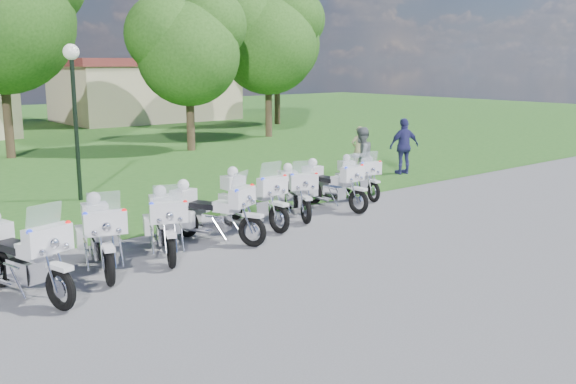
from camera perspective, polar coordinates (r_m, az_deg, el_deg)
ground at (r=14.08m, az=3.50°, el=-4.48°), size 100.00×100.00×0.00m
motorcycle_0 at (r=11.59m, az=-22.64°, el=-5.23°), size 1.23×2.48×1.70m
motorcycle_1 at (r=12.60m, az=-16.33°, el=-3.60°), size 1.23×2.39×1.65m
motorcycle_2 at (r=13.31m, az=-10.89°, el=-2.67°), size 1.33×2.22×1.58m
motorcycle_3 at (r=14.09m, az=-6.75°, el=-1.70°), size 1.40×2.23×1.61m
motorcycle_4 at (r=15.39m, az=-3.24°, el=-0.47°), size 0.83×2.43×1.63m
motorcycle_5 at (r=16.39m, az=0.65°, el=0.11°), size 1.30×2.13×1.52m
motorcycle_6 at (r=17.26m, az=3.89°, el=0.71°), size 0.83×2.31×1.55m
motorcycle_7 at (r=18.82m, az=6.20°, el=1.39°), size 1.01×2.06×1.41m
lamp_post at (r=18.80m, az=-18.56°, el=9.09°), size 0.44×0.44×4.36m
tree_2 at (r=28.72m, az=-8.97°, el=12.84°), size 5.24×4.47×6.98m
tree_3 at (r=33.80m, az=-1.87°, el=13.68°), size 5.86×5.00×7.81m
tree_4 at (r=40.76m, az=-1.07°, el=13.74°), size 6.21×5.30×8.27m
building_east at (r=44.78m, az=-12.53°, el=8.91°), size 11.44×7.28×4.10m
bystander_a at (r=22.88m, az=6.31°, el=3.76°), size 0.68×0.55×1.64m
bystander_b at (r=20.27m, az=6.52°, el=3.09°), size 1.00×0.84×1.87m
bystander_c at (r=22.78m, az=10.28°, el=4.01°), size 1.23×0.78×1.95m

